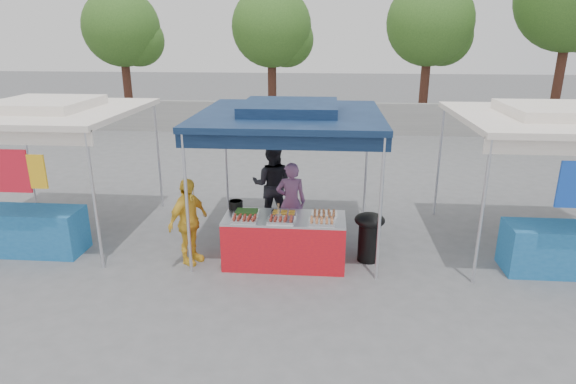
# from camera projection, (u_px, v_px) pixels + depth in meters

# --- Properties ---
(ground_plane) EXTENTS (80.00, 80.00, 0.00)m
(ground_plane) POSITION_uv_depth(u_px,v_px,m) (285.00, 261.00, 8.26)
(ground_plane) COLOR slate
(back_wall) EXTENTS (40.00, 0.25, 1.20)m
(back_wall) POSITION_uv_depth(u_px,v_px,m) (311.00, 118.00, 18.47)
(back_wall) COLOR gray
(back_wall) RESTS_ON ground_plane
(main_canopy) EXTENTS (3.20, 3.20, 2.57)m
(main_canopy) POSITION_uv_depth(u_px,v_px,m) (290.00, 114.00, 8.42)
(main_canopy) COLOR silver
(main_canopy) RESTS_ON ground_plane
(neighbor_stall_left) EXTENTS (3.20, 3.20, 2.57)m
(neighbor_stall_left) POSITION_uv_depth(u_px,v_px,m) (39.00, 157.00, 8.65)
(neighbor_stall_left) COLOR silver
(neighbor_stall_left) RESTS_ON ground_plane
(neighbor_stall_right) EXTENTS (3.20, 3.20, 2.57)m
(neighbor_stall_right) POSITION_uv_depth(u_px,v_px,m) (559.00, 168.00, 7.94)
(neighbor_stall_right) COLOR silver
(neighbor_stall_right) RESTS_ON ground_plane
(tree_0) EXTENTS (3.31, 3.21, 5.51)m
(tree_0) POSITION_uv_depth(u_px,v_px,m) (126.00, 31.00, 20.31)
(tree_0) COLOR #49261C
(tree_0) RESTS_ON ground_plane
(tree_1) EXTENTS (3.33, 3.23, 5.56)m
(tree_1) POSITION_uv_depth(u_px,v_px,m) (275.00, 31.00, 19.58)
(tree_1) COLOR #49261C
(tree_1) RESTS_ON ground_plane
(tree_2) EXTENTS (3.44, 3.37, 5.79)m
(tree_2) POSITION_uv_depth(u_px,v_px,m) (433.00, 26.00, 18.85)
(tree_2) COLOR #49261C
(tree_2) RESTS_ON ground_plane
(tree_3) EXTENTS (4.14, 4.14, 7.11)m
(tree_3) POSITION_uv_depth(u_px,v_px,m) (576.00, 0.00, 17.97)
(tree_3) COLOR #49261C
(tree_3) RESTS_ON ground_plane
(vendor_table) EXTENTS (2.00, 0.80, 0.85)m
(vendor_table) POSITION_uv_depth(u_px,v_px,m) (284.00, 241.00, 8.03)
(vendor_table) COLOR red
(vendor_table) RESTS_ON ground_plane
(food_tray_fl) EXTENTS (0.42, 0.30, 0.07)m
(food_tray_fl) POSITION_uv_depth(u_px,v_px,m) (244.00, 219.00, 7.70)
(food_tray_fl) COLOR white
(food_tray_fl) RESTS_ON vendor_table
(food_tray_fm) EXTENTS (0.42, 0.30, 0.07)m
(food_tray_fm) POSITION_uv_depth(u_px,v_px,m) (281.00, 220.00, 7.67)
(food_tray_fm) COLOR white
(food_tray_fm) RESTS_ON vendor_table
(food_tray_fr) EXTENTS (0.42, 0.30, 0.07)m
(food_tray_fr) POSITION_uv_depth(u_px,v_px,m) (322.00, 222.00, 7.61)
(food_tray_fr) COLOR white
(food_tray_fr) RESTS_ON vendor_table
(food_tray_bl) EXTENTS (0.42, 0.30, 0.07)m
(food_tray_bl) POSITION_uv_depth(u_px,v_px,m) (247.00, 213.00, 7.98)
(food_tray_bl) COLOR white
(food_tray_bl) RESTS_ON vendor_table
(food_tray_bm) EXTENTS (0.42, 0.30, 0.07)m
(food_tray_bm) POSITION_uv_depth(u_px,v_px,m) (284.00, 213.00, 7.95)
(food_tray_bm) COLOR white
(food_tray_bm) RESTS_ON vendor_table
(food_tray_br) EXTENTS (0.42, 0.30, 0.07)m
(food_tray_br) POSITION_uv_depth(u_px,v_px,m) (324.00, 214.00, 7.91)
(food_tray_br) COLOR white
(food_tray_br) RESTS_ON vendor_table
(cooking_pot) EXTENTS (0.24, 0.24, 0.14)m
(cooking_pot) POSITION_uv_depth(u_px,v_px,m) (236.00, 205.00, 8.24)
(cooking_pot) COLOR black
(cooking_pot) RESTS_ON vendor_table
(skewer_cup) EXTENTS (0.09, 0.09, 0.11)m
(skewer_cup) POSITION_uv_depth(u_px,v_px,m) (279.00, 218.00, 7.70)
(skewer_cup) COLOR silver
(skewer_cup) RESTS_ON vendor_table
(wok_burner) EXTENTS (0.51, 0.51, 0.86)m
(wok_burner) POSITION_uv_depth(u_px,v_px,m) (369.00, 233.00, 8.13)
(wok_burner) COLOR black
(wok_burner) RESTS_ON ground_plane
(crate_left) EXTENTS (0.54, 0.38, 0.32)m
(crate_left) POSITION_uv_depth(u_px,v_px,m) (260.00, 237.00, 8.83)
(crate_left) COLOR #1648B7
(crate_left) RESTS_ON ground_plane
(crate_right) EXTENTS (0.48, 0.34, 0.29)m
(crate_right) POSITION_uv_depth(u_px,v_px,m) (304.00, 238.00, 8.81)
(crate_right) COLOR #1648B7
(crate_right) RESTS_ON ground_plane
(crate_stacked) EXTENTS (0.45, 0.32, 0.27)m
(crate_stacked) POSITION_uv_depth(u_px,v_px,m) (304.00, 224.00, 8.72)
(crate_stacked) COLOR #1648B7
(crate_stacked) RESTS_ON crate_right
(vendor_woman) EXTENTS (0.58, 0.41, 1.51)m
(vendor_woman) POSITION_uv_depth(u_px,v_px,m) (291.00, 202.00, 8.88)
(vendor_woman) COLOR #9B6292
(vendor_woman) RESTS_ON ground_plane
(helper_man) EXTENTS (0.84, 0.67, 1.69)m
(helper_man) POSITION_uv_depth(u_px,v_px,m) (272.00, 184.00, 9.61)
(helper_man) COLOR black
(helper_man) RESTS_ON ground_plane
(customer_person) EXTENTS (0.72, 0.94, 1.48)m
(customer_person) POSITION_uv_depth(u_px,v_px,m) (188.00, 222.00, 7.98)
(customer_person) COLOR yellow
(customer_person) RESTS_ON ground_plane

